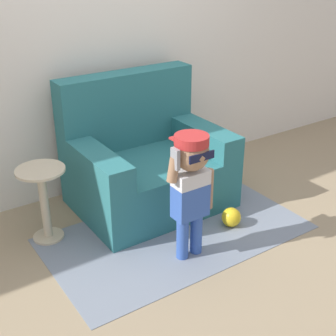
% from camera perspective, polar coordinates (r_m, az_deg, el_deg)
% --- Properties ---
extents(ground_plane, '(10.00, 10.00, 0.00)m').
position_cam_1_polar(ground_plane, '(3.65, -1.46, -5.68)').
color(ground_plane, '#998466').
extents(wall_back, '(10.00, 0.05, 2.60)m').
position_cam_1_polar(wall_back, '(3.81, -7.89, 16.38)').
color(wall_back, silver).
rests_on(wall_back, ground_plane).
extents(armchair, '(1.14, 0.88, 1.01)m').
position_cam_1_polar(armchair, '(3.69, -2.80, 0.71)').
color(armchair, '#286B70').
rests_on(armchair, ground_plane).
extents(person_child, '(0.35, 0.27, 0.87)m').
position_cam_1_polar(person_child, '(2.92, 2.82, -1.24)').
color(person_child, '#3356AD').
rests_on(person_child, ground_plane).
extents(side_table, '(0.33, 0.33, 0.54)m').
position_cam_1_polar(side_table, '(3.32, -14.92, -3.50)').
color(side_table, beige).
rests_on(side_table, ground_plane).
extents(rug, '(1.85, 1.04, 0.01)m').
position_cam_1_polar(rug, '(3.42, 1.04, -7.93)').
color(rug, gray).
rests_on(rug, ground_plane).
extents(toy_ball, '(0.14, 0.14, 0.14)m').
position_cam_1_polar(toy_ball, '(3.51, 7.72, -5.96)').
color(toy_ball, yellow).
rests_on(toy_ball, ground_plane).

